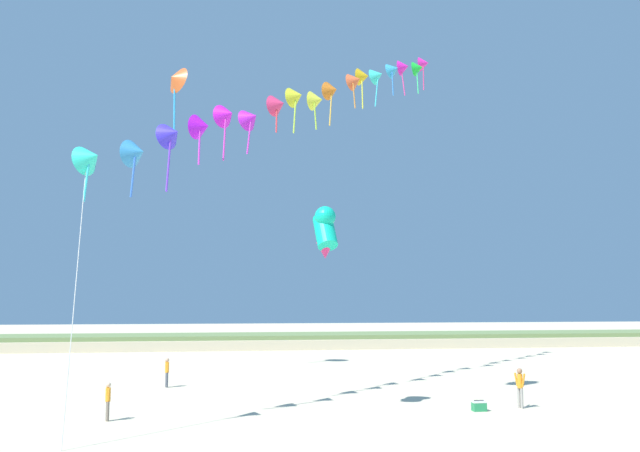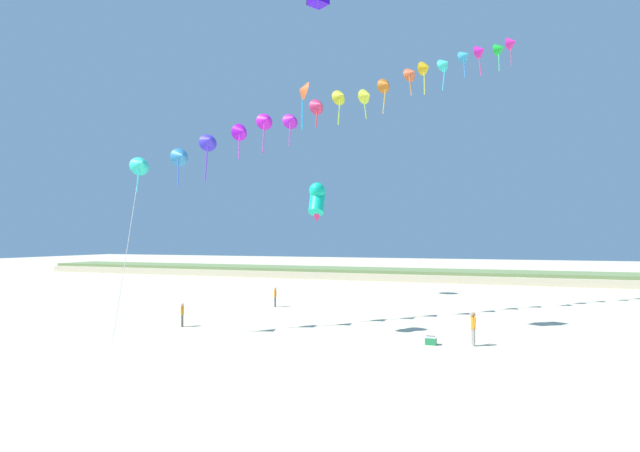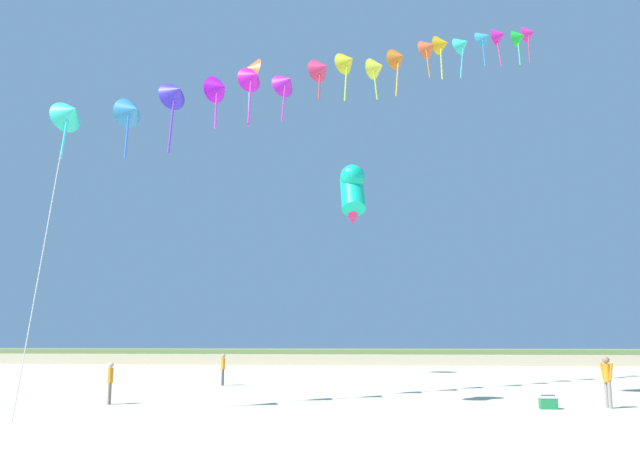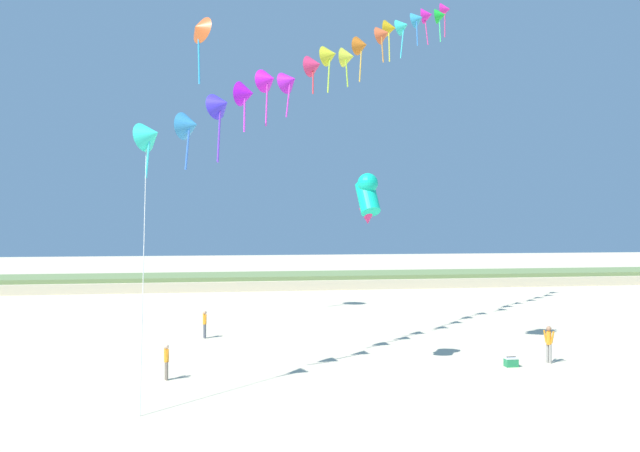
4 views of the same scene
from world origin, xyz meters
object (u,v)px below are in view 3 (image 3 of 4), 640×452
Objects in this scene: large_kite_mid_trail at (353,192)px; large_kite_low_lead at (250,71)px; person_near_right at (110,380)px; person_mid_center at (223,367)px; person_near_left at (607,378)px; beach_cooler at (548,403)px.

large_kite_low_lead is at bearing 115.06° from large_kite_mid_trail.
large_kite_low_lead is 2.06× the size of large_kite_mid_trail.
person_near_right is 0.32× the size of large_kite_low_lead.
large_kite_low_lead reaches higher than person_mid_center.
beach_cooler is (-2.09, -0.44, -0.79)m from person_near_left.
large_kite_mid_trail is (7.20, -9.53, 6.83)m from person_mid_center.
large_kite_mid_trail is (-8.66, 0.17, 6.74)m from person_near_left.
person_near_left is at bearing 11.98° from beach_cooler.
person_mid_center is at bearing 81.21° from person_near_right.
person_near_left is 3.00× the size of beach_cooler.
person_mid_center reaches higher than person_near_right.
large_kite_low_lead is 21.40m from large_kite_mid_trail.
person_near_left is 0.37× the size of large_kite_low_lead.
person_near_right is 15.36m from beach_cooler.
person_near_right is 10.32m from person_mid_center.
beach_cooler is (6.57, -0.61, -7.52)m from large_kite_mid_trail.
large_kite_low_lead is 29.23m from beach_cooler.
large_kite_low_lead is (-16.24, 16.37, 18.48)m from person_near_left.
beach_cooler is at bearing 0.20° from person_near_right.
large_kite_mid_trail reaches higher than person_mid_center.
person_mid_center is (1.58, 10.19, 0.05)m from person_near_right.
person_near_left is at bearing -1.11° from large_kite_mid_trail.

